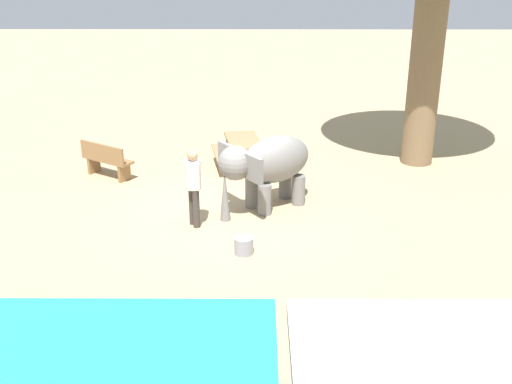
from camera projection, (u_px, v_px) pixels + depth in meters
name	position (u px, v px, depth m)	size (l,w,h in m)	color
ground_plane	(237.00, 212.00, 13.26)	(60.00, 60.00, 0.00)	tan
elephant	(267.00, 164.00, 13.09)	(2.17, 2.03, 1.58)	slate
person_handler	(193.00, 182.00, 12.29)	(0.32, 0.45, 1.62)	#3F3833
wooden_bench	(106.00, 159.00, 15.05)	(1.39, 1.10, 0.88)	olive
picnic_table_near	(243.00, 146.00, 15.62)	(1.72, 1.74, 0.78)	#9E7A51
feed_bucket	(244.00, 246.00, 11.45)	(0.36, 0.36, 0.32)	gray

